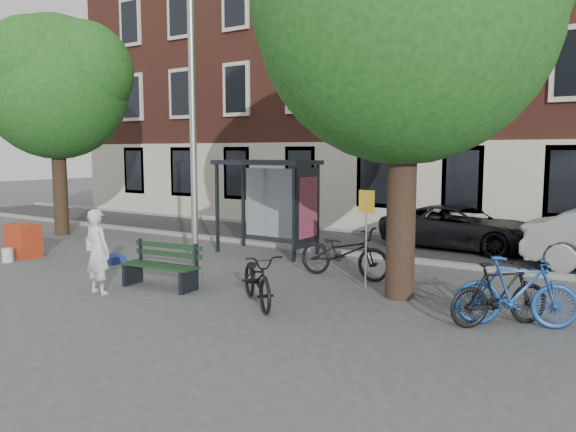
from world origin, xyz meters
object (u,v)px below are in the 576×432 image
(red_stand, at_px, (23,241))
(notice_sign, at_px, (366,216))
(lamppost, at_px, (194,155))
(bike_c, at_px, (258,278))
(bike_a, at_px, (344,252))
(painter, at_px, (98,251))
(bike_d, at_px, (500,294))
(bike_b, at_px, (516,292))
(bench, at_px, (162,268))
(car_dark, at_px, (460,227))
(bus_shelter, at_px, (280,186))

(red_stand, xyz_separation_m, notice_sign, (9.32, 1.90, 1.08))
(lamppost, bearing_deg, bike_c, -13.52)
(bike_a, bearing_deg, painter, 138.11)
(lamppost, xyz_separation_m, bike_d, (6.07, 0.68, -2.25))
(red_stand, bearing_deg, painter, -15.90)
(lamppost, distance_m, bike_b, 6.73)
(bike_a, relative_size, bike_d, 1.25)
(bench, bearing_deg, bike_b, 4.99)
(bike_c, xyz_separation_m, car_dark, (1.34, 8.21, 0.13))
(bike_b, xyz_separation_m, bike_d, (-0.23, -0.09, -0.05))
(bus_shelter, height_order, notice_sign, bus_shelter)
(lamppost, distance_m, bike_d, 6.51)
(notice_sign, bearing_deg, car_dark, 93.51)
(painter, bearing_deg, bike_d, -161.81)
(bike_b, xyz_separation_m, red_stand, (-12.49, -0.91, -0.13))
(lamppost, xyz_separation_m, painter, (-1.20, -1.55, -1.93))
(bike_d, relative_size, notice_sign, 0.86)
(bike_c, bearing_deg, car_dark, 30.63)
(lamppost, bearing_deg, red_stand, -178.76)
(notice_sign, bearing_deg, bike_c, -111.31)
(bike_b, height_order, red_stand, bike_b)
(painter, height_order, bike_c, painter)
(bike_d, bearing_deg, red_stand, 46.81)
(bike_d, xyz_separation_m, red_stand, (-12.26, -0.81, -0.09))
(bench, bearing_deg, lamppost, 39.01)
(bench, height_order, bike_d, bike_d)
(bike_a, height_order, bike_d, bike_a)
(lamppost, xyz_separation_m, notice_sign, (3.14, 1.77, -1.25))
(bike_b, height_order, car_dark, car_dark)
(bike_a, xyz_separation_m, notice_sign, (0.86, -0.68, 0.94))
(lamppost, xyz_separation_m, red_stand, (-6.18, -0.13, -2.33))
(bike_b, relative_size, car_dark, 0.42)
(bus_shelter, xyz_separation_m, car_dark, (3.95, 3.62, -1.28))
(lamppost, bearing_deg, bike_b, 6.98)
(bus_shelter, bearing_deg, notice_sign, -31.99)
(painter, height_order, bench, painter)
(lamppost, height_order, bus_shelter, lamppost)
(bike_d, xyz_separation_m, notice_sign, (-2.94, 1.09, 0.99))
(painter, distance_m, bike_b, 7.87)
(lamppost, distance_m, bike_c, 3.07)
(bench, distance_m, car_dark, 9.09)
(bus_shelter, relative_size, bike_a, 1.28)
(bike_d, relative_size, red_stand, 1.98)
(notice_sign, bearing_deg, bike_a, 147.40)
(bike_c, bearing_deg, bench, 130.32)
(painter, relative_size, bike_a, 0.77)
(bike_b, relative_size, notice_sign, 0.94)
(bench, height_order, bike_c, bike_c)
(car_dark, relative_size, notice_sign, 2.23)
(bike_a, distance_m, bike_b, 4.37)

